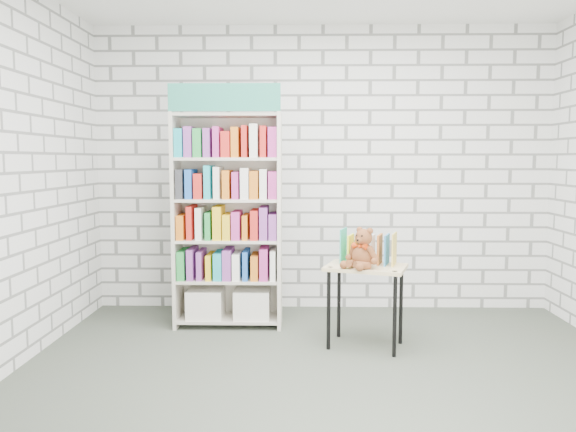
{
  "coord_description": "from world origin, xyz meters",
  "views": [
    {
      "loc": [
        -0.23,
        -3.6,
        1.5
      ],
      "look_at": [
        -0.32,
        0.95,
        1.04
      ],
      "focal_mm": 35.0,
      "sensor_mm": 36.0,
      "label": 1
    }
  ],
  "objects": [
    {
      "name": "bookshelf",
      "position": [
        -0.86,
        1.36,
        0.97
      ],
      "size": [
        0.95,
        0.37,
        2.13
      ],
      "color": "beige",
      "rests_on": "ground"
    },
    {
      "name": "ground",
      "position": [
        0.0,
        0.0,
        0.0
      ],
      "size": [
        4.5,
        4.5,
        0.0
      ],
      "primitive_type": "plane",
      "color": "#3E453A",
      "rests_on": "ground"
    },
    {
      "name": "room_shell",
      "position": [
        0.0,
        0.0,
        1.78
      ],
      "size": [
        4.52,
        4.02,
        2.81
      ],
      "color": "silver",
      "rests_on": "ground"
    },
    {
      "name": "display_table",
      "position": [
        0.3,
        0.79,
        0.57
      ],
      "size": [
        0.71,
        0.59,
        0.66
      ],
      "color": "#CFB77C",
      "rests_on": "ground"
    },
    {
      "name": "teddy_bear",
      "position": [
        0.26,
        0.71,
        0.78
      ],
      "size": [
        0.31,
        0.3,
        0.32
      ],
      "color": "maroon",
      "rests_on": "display_table"
    },
    {
      "name": "table_books",
      "position": [
        0.33,
        0.88,
        0.79
      ],
      "size": [
        0.46,
        0.31,
        0.25
      ],
      "color": "#28AE9A",
      "rests_on": "display_table"
    }
  ]
}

